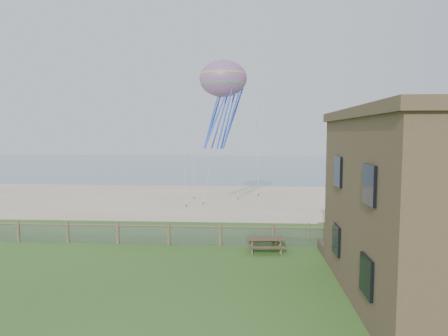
# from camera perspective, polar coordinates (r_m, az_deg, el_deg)

# --- Properties ---
(ground) EXTENTS (160.00, 160.00, 0.00)m
(ground) POSITION_cam_1_polar(r_m,az_deg,el_deg) (17.67, -1.95, -16.38)
(ground) COLOR #33571D
(ground) RESTS_ON ground
(sand_beach) EXTENTS (72.00, 20.00, 0.02)m
(sand_beach) POSITION_cam_1_polar(r_m,az_deg,el_deg) (38.95, 1.17, -4.54)
(sand_beach) COLOR tan
(sand_beach) RESTS_ON ground
(ocean) EXTENTS (160.00, 68.00, 0.02)m
(ocean) POSITION_cam_1_polar(r_m,az_deg,el_deg) (82.65, 2.45, 0.50)
(ocean) COLOR slate
(ocean) RESTS_ON ground
(chainlink_fence) EXTENTS (36.20, 0.20, 1.25)m
(chainlink_fence) POSITION_cam_1_polar(r_m,az_deg,el_deg) (23.20, -0.51, -9.73)
(chainlink_fence) COLOR brown
(chainlink_fence) RESTS_ON ground
(picnic_table) EXTENTS (2.06, 1.61, 0.83)m
(picnic_table) POSITION_cam_1_polar(r_m,az_deg,el_deg) (22.23, 5.97, -10.76)
(picnic_table) COLOR brown
(picnic_table) RESTS_ON ground
(octopus_kite) EXTENTS (4.21, 3.42, 7.61)m
(octopus_kite) POSITION_cam_1_polar(r_m,az_deg,el_deg) (32.76, -0.14, 9.27)
(octopus_kite) COLOR orange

